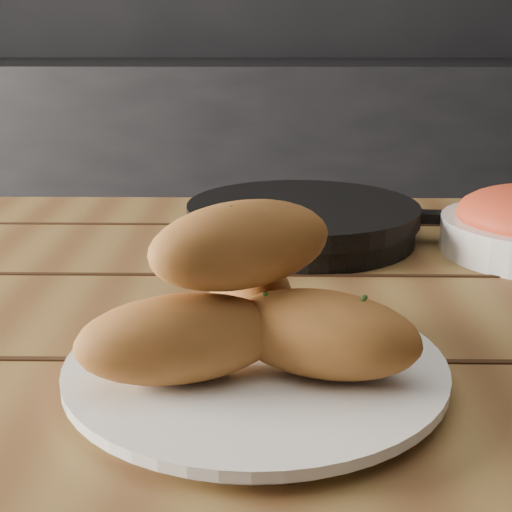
{
  "coord_description": "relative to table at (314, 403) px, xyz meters",
  "views": [
    {
      "loc": [
        0.23,
        -0.5,
        1.0
      ],
      "look_at": [
        0.22,
        -0.01,
        0.84
      ],
      "focal_mm": 50.0,
      "sensor_mm": 36.0,
      "label": 1
    }
  ],
  "objects": [
    {
      "name": "skillet",
      "position": [
        0.0,
        0.23,
        0.12
      ],
      "size": [
        0.41,
        0.28,
        0.05
      ],
      "color": "black",
      "rests_on": "table"
    },
    {
      "name": "plate",
      "position": [
        -0.05,
        -0.13,
        0.1
      ],
      "size": [
        0.28,
        0.28,
        0.02
      ],
      "color": "white",
      "rests_on": "table"
    },
    {
      "name": "table",
      "position": [
        0.0,
        0.0,
        0.0
      ],
      "size": [
        1.58,
        0.91,
        0.75
      ],
      "color": "brown",
      "rests_on": "ground"
    },
    {
      "name": "counter",
      "position": [
        -0.27,
        1.59,
        -0.21
      ],
      "size": [
        2.8,
        0.6,
        0.9
      ],
      "primitive_type": "cube",
      "color": "black",
      "rests_on": "ground"
    },
    {
      "name": "bread_rolls",
      "position": [
        -0.06,
        -0.14,
        0.16
      ],
      "size": [
        0.25,
        0.2,
        0.12
      ],
      "color": "#A15D2C",
      "rests_on": "plate"
    }
  ]
}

